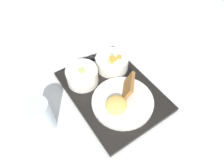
% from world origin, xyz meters
% --- Properties ---
extents(ground_plane, '(4.00, 4.00, 0.00)m').
position_xyz_m(ground_plane, '(0.00, 0.00, 0.00)').
color(ground_plane, silver).
extents(serving_tray, '(0.39, 0.29, 0.01)m').
position_xyz_m(serving_tray, '(0.00, 0.00, 0.01)').
color(serving_tray, black).
rests_on(serving_tray, ground_plane).
extents(bowl_salad, '(0.12, 0.12, 0.06)m').
position_xyz_m(bowl_salad, '(-0.09, 0.06, 0.04)').
color(bowl_salad, silver).
rests_on(bowl_salad, serving_tray).
extents(bowl_soup, '(0.11, 0.11, 0.06)m').
position_xyz_m(bowl_soup, '(-0.09, -0.07, 0.05)').
color(bowl_soup, silver).
rests_on(bowl_soup, serving_tray).
extents(plate_main, '(0.20, 0.20, 0.08)m').
position_xyz_m(plate_main, '(0.07, -0.00, 0.03)').
color(plate_main, silver).
rests_on(plate_main, serving_tray).
extents(knife, '(0.03, 0.18, 0.02)m').
position_xyz_m(knife, '(-0.17, -0.01, 0.02)').
color(knife, silver).
rests_on(knife, serving_tray).
extents(spoon, '(0.03, 0.13, 0.01)m').
position_xyz_m(spoon, '(-0.14, 0.02, 0.02)').
color(spoon, silver).
rests_on(spoon, serving_tray).
extents(glass_water, '(0.07, 0.07, 0.12)m').
position_xyz_m(glass_water, '(0.00, -0.25, 0.05)').
color(glass_water, silver).
rests_on(glass_water, ground_plane).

